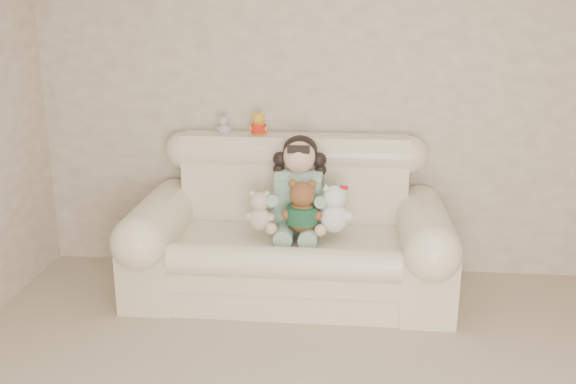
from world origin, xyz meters
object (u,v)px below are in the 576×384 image
Objects in this scene: sofa at (289,222)px; white_cat at (335,203)px; brown_teddy at (302,201)px; cream_teddy at (260,207)px; seated_child at (299,184)px.

sofa is 5.64× the size of white_cat.
sofa reaches higher than white_cat.
brown_teddy is at bearing 170.78° from white_cat.
cream_teddy is at bearing -158.10° from brown_teddy.
brown_teddy reaches higher than cream_teddy.
seated_child is at bearing 51.60° from cream_teddy.
seated_child is 0.33m from cream_teddy.
sofa is 6.81× the size of cream_teddy.
white_cat is at bearing -20.32° from sofa.
sofa is at bearing 143.89° from white_cat.
white_cat is 1.21× the size of cream_teddy.
cream_teddy is (-0.27, 0.01, -0.05)m from brown_teddy.
sofa is at bearing -121.36° from seated_child.
white_cat is (0.24, -0.19, -0.07)m from seated_child.
sofa is at bearing 45.74° from cream_teddy.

